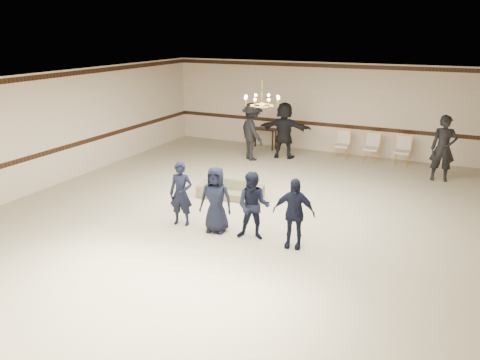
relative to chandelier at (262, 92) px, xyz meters
The scene contains 16 objects.
room 1.62m from the chandelier, 90.00° to the right, with size 12.01×14.01×3.21m.
chair_rail 6.27m from the chandelier, 90.00° to the left, with size 12.00×0.02×0.14m, color #321A0F.
crown_molding 5.99m from the chandelier, 90.00° to the left, with size 12.00×0.02×0.14m, color #321A0F.
chandelier is the anchor object (origin of this frame).
boy_a 3.11m from the chandelier, 120.16° to the right, with size 0.54×0.36×1.49m, color black.
boy_b 2.91m from the chandelier, 96.98° to the right, with size 0.73×0.47×1.49m, color black.
boy_c 2.97m from the chandelier, 71.41° to the right, with size 0.73×0.56×1.49m, color black.
boy_d 3.29m from the chandelier, 51.51° to the right, with size 0.87×0.36×1.49m, color black.
settee 2.78m from the chandelier, behind, with size 1.73×0.68×0.50m, color #6C6C48.
adult_left 4.69m from the chandelier, 117.00° to the left, with size 1.26×0.73×1.96m, color black.
adult_mid 5.02m from the chandelier, 103.06° to the left, with size 1.81×0.58×1.96m, color black.
adult_right 6.08m from the chandelier, 45.53° to the left, with size 0.71×0.47×1.96m, color black.
banquet_chair_left 5.80m from the chandelier, 81.00° to the left, with size 0.47×0.47×0.98m, color beige, non-canonical shape.
banquet_chair_mid 6.02m from the chandelier, 70.71° to the left, with size 0.47×0.47×0.98m, color beige, non-canonical shape.
banquet_chair_right 6.40m from the chandelier, 61.56° to the left, with size 0.47×0.47×0.98m, color beige, non-canonical shape.
console_table 6.35m from the chandelier, 111.85° to the left, with size 0.93×0.39×0.78m, color black.
Camera 1 is at (4.35, -9.38, 4.34)m, focal length 34.82 mm.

